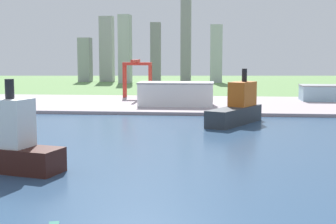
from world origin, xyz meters
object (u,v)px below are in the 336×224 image
(container_barge, at_px, (237,109))
(warehouse_main, at_px, (176,94))
(port_crane_red, at_px, (137,70))
(warehouse_annex, at_px, (326,93))

(container_barge, distance_m, warehouse_main, 96.04)
(port_crane_red, relative_size, warehouse_main, 0.67)
(container_barge, xyz_separation_m, warehouse_main, (-46.16, 84.18, 2.36))
(port_crane_red, distance_m, warehouse_annex, 176.33)
(warehouse_main, bearing_deg, port_crane_red, 122.13)
(warehouse_main, bearing_deg, container_barge, -61.26)
(warehouse_main, bearing_deg, warehouse_annex, 22.56)
(container_barge, bearing_deg, warehouse_main, 118.74)
(warehouse_main, distance_m, warehouse_annex, 141.86)
(container_barge, relative_size, warehouse_annex, 1.22)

